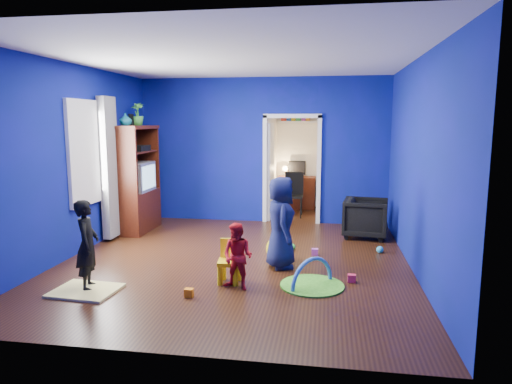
% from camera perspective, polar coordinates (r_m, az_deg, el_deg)
% --- Properties ---
extents(floor, '(5.00, 5.50, 0.01)m').
position_cam_1_polar(floor, '(6.80, -2.58, -8.63)').
color(floor, black).
rests_on(floor, ground).
extents(ceiling, '(5.00, 5.50, 0.01)m').
position_cam_1_polar(ceiling, '(6.54, -2.77, 16.38)').
color(ceiling, white).
rests_on(ceiling, wall_back).
extents(wall_back, '(5.00, 0.02, 2.90)m').
position_cam_1_polar(wall_back, '(9.21, 0.78, 5.18)').
color(wall_back, navy).
rests_on(wall_back, floor).
extents(wall_front, '(5.00, 0.02, 2.90)m').
position_cam_1_polar(wall_front, '(3.88, -10.85, -0.14)').
color(wall_front, navy).
rests_on(wall_front, floor).
extents(wall_left, '(0.02, 5.50, 2.90)m').
position_cam_1_polar(wall_left, '(7.43, -21.96, 3.64)').
color(wall_left, navy).
rests_on(wall_left, floor).
extents(wall_right, '(0.02, 5.50, 2.90)m').
position_cam_1_polar(wall_right, '(6.49, 19.53, 3.10)').
color(wall_right, navy).
rests_on(wall_right, floor).
extents(alcove, '(1.00, 1.75, 2.50)m').
position_cam_1_polar(alcove, '(10.03, 4.89, 4.31)').
color(alcove, silver).
rests_on(alcove, floor).
extents(armchair, '(0.85, 0.83, 0.69)m').
position_cam_1_polar(armchair, '(8.30, 13.56, -3.17)').
color(armchair, black).
rests_on(armchair, floor).
extents(child_black, '(0.38, 0.47, 1.11)m').
position_cam_1_polar(child_black, '(5.93, -20.34, -6.24)').
color(child_black, black).
rests_on(child_black, floor).
extents(child_navy, '(0.54, 0.71, 1.29)m').
position_cam_1_polar(child_navy, '(6.38, 3.11, -3.82)').
color(child_navy, black).
rests_on(child_navy, floor).
extents(toddler_red, '(0.48, 0.42, 0.82)m').
position_cam_1_polar(toddler_red, '(5.61, -2.30, -8.07)').
color(toddler_red, red).
rests_on(toddler_red, floor).
extents(vase, '(0.27, 0.27, 0.22)m').
position_cam_1_polar(vase, '(8.42, -16.01, 8.72)').
color(vase, '#0B4B5D').
rests_on(vase, tv_armoire).
extents(potted_plant, '(0.25, 0.25, 0.42)m').
position_cam_1_polar(potted_plant, '(8.89, -14.61, 9.41)').
color(potted_plant, green).
rests_on(potted_plant, tv_armoire).
extents(tv_armoire, '(0.58, 1.14, 1.96)m').
position_cam_1_polar(tv_armoire, '(8.76, -14.88, 1.60)').
color(tv_armoire, '#3E120A').
rests_on(tv_armoire, floor).
extents(crt_tv, '(0.46, 0.70, 0.54)m').
position_cam_1_polar(crt_tv, '(8.74, -14.65, 1.86)').
color(crt_tv, silver).
rests_on(crt_tv, tv_armoire).
extents(yellow_blanket, '(0.79, 0.65, 0.03)m').
position_cam_1_polar(yellow_blanket, '(6.01, -20.52, -11.46)').
color(yellow_blanket, '#F2E07A').
rests_on(yellow_blanket, floor).
extents(hopper_ball, '(0.38, 0.38, 0.38)m').
position_cam_1_polar(hopper_ball, '(6.74, 2.87, -7.12)').
color(hopper_ball, yellow).
rests_on(hopper_ball, floor).
extents(kid_chair, '(0.31, 0.31, 0.50)m').
position_cam_1_polar(kid_chair, '(5.87, -3.36, -8.94)').
color(kid_chair, yellow).
rests_on(kid_chair, floor).
extents(play_mat, '(0.80, 0.80, 0.02)m').
position_cam_1_polar(play_mat, '(5.86, 7.02, -11.51)').
color(play_mat, green).
rests_on(play_mat, floor).
extents(toy_arch, '(0.52, 0.57, 0.72)m').
position_cam_1_polar(toy_arch, '(5.86, 7.02, -11.43)').
color(toy_arch, '#3F8CD8').
rests_on(toy_arch, floor).
extents(window_left, '(0.03, 0.95, 1.55)m').
position_cam_1_polar(window_left, '(7.72, -20.58, 4.64)').
color(window_left, white).
rests_on(window_left, wall_left).
extents(curtain, '(0.14, 0.42, 2.40)m').
position_cam_1_polar(curtain, '(8.17, -17.87, 2.87)').
color(curtain, slate).
rests_on(curtain, floor).
extents(doorway, '(1.16, 0.10, 2.10)m').
position_cam_1_polar(doorway, '(9.18, 4.48, 2.64)').
color(doorway, white).
rests_on(doorway, floor).
extents(study_desk, '(0.88, 0.44, 0.75)m').
position_cam_1_polar(study_desk, '(10.77, 5.07, -0.07)').
color(study_desk, '#3D140A').
rests_on(study_desk, floor).
extents(desk_monitor, '(0.40, 0.05, 0.32)m').
position_cam_1_polar(desk_monitor, '(10.81, 5.16, 3.04)').
color(desk_monitor, black).
rests_on(desk_monitor, study_desk).
extents(desk_lamp, '(0.14, 0.14, 0.14)m').
position_cam_1_polar(desk_lamp, '(10.78, 3.65, 2.93)').
color(desk_lamp, '#FFD88C').
rests_on(desk_lamp, study_desk).
extents(folding_chair, '(0.40, 0.40, 0.92)m').
position_cam_1_polar(folding_chair, '(9.81, 4.70, -0.44)').
color(folding_chair, black).
rests_on(folding_chair, floor).
extents(book_shelf, '(0.88, 0.24, 0.04)m').
position_cam_1_polar(book_shelf, '(10.75, 5.24, 8.72)').
color(book_shelf, white).
rests_on(book_shelf, study_desk).
extents(toy_0, '(0.10, 0.08, 0.10)m').
position_cam_1_polar(toy_0, '(6.07, 11.87, -10.51)').
color(toy_0, '#E02545').
rests_on(toy_0, floor).
extents(toy_1, '(0.11, 0.11, 0.11)m').
position_cam_1_polar(toy_1, '(7.45, 15.23, -6.93)').
color(toy_1, '#2297C5').
rests_on(toy_1, floor).
extents(toy_2, '(0.10, 0.08, 0.10)m').
position_cam_1_polar(toy_2, '(5.54, -8.38, -12.36)').
color(toy_2, orange).
rests_on(toy_2, floor).
extents(toy_3, '(0.11, 0.11, 0.11)m').
position_cam_1_polar(toy_3, '(7.36, 4.53, -6.84)').
color(toy_3, green).
rests_on(toy_3, floor).
extents(toy_4, '(0.10, 0.08, 0.10)m').
position_cam_1_polar(toy_4, '(7.14, 7.36, -7.43)').
color(toy_4, '#C349B0').
rests_on(toy_4, floor).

